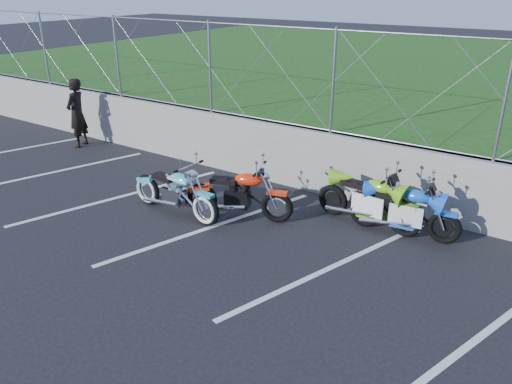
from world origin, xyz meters
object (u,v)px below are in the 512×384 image
Objects in this scene: cruiser_turquoise at (176,194)px; person_standing at (77,113)px; sportbike_green at (370,203)px; naked_orange at (240,196)px; sportbike_blue at (406,212)px.

person_standing is at bearing 163.98° from cruiser_turquoise.
naked_orange is at bearing -149.78° from sportbike_green.
sportbike_blue is at bearing 2.80° from naked_orange.
sportbike_blue is at bearing 25.68° from cruiser_turquoise.
cruiser_turquoise is 1.06× the size of sportbike_green.
cruiser_turquoise is 1.20× the size of person_standing.
sportbike_green is 8.18m from person_standing.
person_standing is at bearing -176.98° from sportbike_green.
naked_orange is 6.20m from person_standing.
cruiser_turquoise is 4.14m from sportbike_blue.
cruiser_turquoise is at bearing -149.33° from sportbike_green.
naked_orange is at bearing -165.60° from sportbike_blue.
sportbike_green reaches higher than naked_orange.
naked_orange is 0.99× the size of sportbike_green.
person_standing is (-8.16, 0.13, 0.45)m from sportbike_green.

